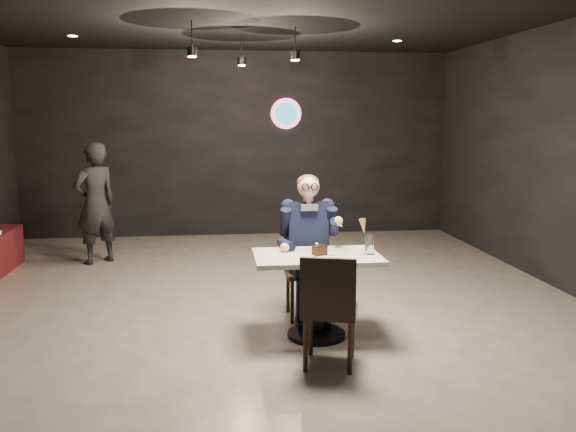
{
  "coord_description": "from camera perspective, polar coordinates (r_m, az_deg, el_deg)",
  "views": [
    {
      "loc": [
        -0.36,
        -5.57,
        1.93
      ],
      "look_at": [
        0.32,
        0.17,
        1.0
      ],
      "focal_mm": 38.0,
      "sensor_mm": 36.0,
      "label": 1
    }
  ],
  "objects": [
    {
      "name": "passerby",
      "position": [
        8.49,
        -17.57,
        1.13
      ],
      "size": [
        0.7,
        0.67,
        1.62
      ],
      "primitive_type": "imported",
      "rotation": [
        0.0,
        0.0,
        3.83
      ],
      "color": "black",
      "rests_on": "floor"
    },
    {
      "name": "dessert_plate",
      "position": [
        5.28,
        3.6,
        -3.71
      ],
      "size": [
        0.24,
        0.24,
        0.01
      ],
      "primitive_type": "cylinder",
      "color": "white",
      "rests_on": "main_table"
    },
    {
      "name": "seated_man",
      "position": [
        5.88,
        1.84,
        -2.73
      ],
      "size": [
        0.6,
        0.8,
        1.44
      ],
      "primitive_type": "cube",
      "color": "black",
      "rests_on": "floor"
    },
    {
      "name": "wall_sign",
      "position": [
        10.1,
        -0.19,
        9.56
      ],
      "size": [
        0.5,
        0.06,
        0.5
      ],
      "primitive_type": null,
      "color": "pink",
      "rests_on": "floor"
    },
    {
      "name": "cake_slice",
      "position": [
        5.27,
        2.97,
        -3.24
      ],
      "size": [
        0.13,
        0.12,
        0.08
      ],
      "primitive_type": "cube",
      "rotation": [
        0.0,
        0.0,
        0.35
      ],
      "color": "black",
      "rests_on": "dessert_plate"
    },
    {
      "name": "chair_near",
      "position": [
        4.83,
        3.94,
        -8.62
      ],
      "size": [
        0.53,
        0.56,
        0.92
      ],
      "primitive_type": "cube",
      "rotation": [
        0.0,
        0.0,
        -0.27
      ],
      "color": "black",
      "rests_on": "floor"
    },
    {
      "name": "pendant_lights",
      "position": [
        7.63,
        -4.18,
        16.28
      ],
      "size": [
        1.4,
        1.2,
        0.36
      ],
      "primitive_type": "cube",
      "color": "black",
      "rests_on": "floor"
    },
    {
      "name": "wafer_cone",
      "position": [
        5.35,
        7.08,
        -0.96
      ],
      "size": [
        0.08,
        0.08,
        0.14
      ],
      "primitive_type": "cone",
      "rotation": [
        0.0,
        0.0,
        0.26
      ],
      "color": "tan",
      "rests_on": "sundae_glass"
    },
    {
      "name": "chair_far",
      "position": [
        5.94,
        1.83,
        -5.19
      ],
      "size": [
        0.42,
        0.46,
        0.92
      ],
      "primitive_type": "cube",
      "color": "black",
      "rests_on": "floor"
    },
    {
      "name": "mint_leaf",
      "position": [
        5.26,
        4.16,
        -2.83
      ],
      "size": [
        0.06,
        0.04,
        0.01
      ],
      "primitive_type": "ellipsoid",
      "color": "#2C863C",
      "rests_on": "cake_slice"
    },
    {
      "name": "main_table",
      "position": [
        5.44,
        2.7,
        -7.48
      ],
      "size": [
        1.1,
        0.7,
        0.75
      ],
      "primitive_type": "cube",
      "color": "white",
      "rests_on": "floor"
    },
    {
      "name": "sundae_glass",
      "position": [
        5.39,
        7.61,
        -2.66
      ],
      "size": [
        0.08,
        0.08,
        0.17
      ],
      "primitive_type": "cylinder",
      "color": "silver",
      "rests_on": "main_table"
    },
    {
      "name": "floor",
      "position": [
        5.9,
        -2.94,
        -9.95
      ],
      "size": [
        9.0,
        9.0,
        0.0
      ],
      "primitive_type": "plane",
      "color": "gray",
      "rests_on": "ground"
    }
  ]
}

